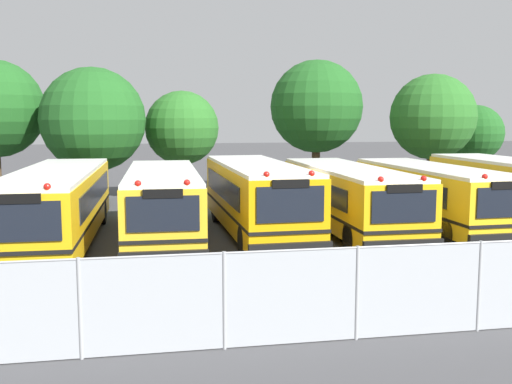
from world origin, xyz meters
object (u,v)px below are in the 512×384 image
Objects in this scene: tree_2 at (182,129)px; tree_3 at (319,106)px; school_bus_1 at (163,202)px; school_bus_4 at (431,194)px; tree_5 at (474,133)px; school_bus_2 at (256,196)px; school_bus_0 at (57,203)px; school_bus_3 at (347,196)px; tree_1 at (94,120)px; tree_4 at (432,118)px.

tree_2 is 0.76× the size of tree_3.
school_bus_4 is (10.20, 0.44, -0.03)m from school_bus_1.
school_bus_1 is 14.90m from tree_3.
tree_3 reaches higher than tree_5.
tree_3 is (8.96, 11.37, 3.51)m from school_bus_1.
tree_2 is (1.36, 10.76, 2.28)m from school_bus_1.
school_bus_2 is 17.62m from tree_5.
school_bus_1 is at bearing -149.71° from tree_5.
school_bus_0 is 1.11× the size of school_bus_3.
school_bus_2 is 1.73× the size of tree_2.
tree_2 is at bearing -80.10° from school_bus_2.
tree_3 reaches higher than tree_2.
tree_3 is (7.61, 0.60, 1.23)m from tree_2.
school_bus_0 is 2.28× the size of tree_5.
school_bus_4 is (3.37, -0.04, -0.01)m from school_bus_3.
tree_5 reaches higher than school_bus_4.
tree_5 reaches higher than school_bus_3.
tree_5 reaches higher than school_bus_1.
school_bus_2 is at bearing -53.26° from tree_1.
tree_5 is at bearing -137.53° from school_bus_3.
tree_3 is (11.92, 2.44, 0.74)m from tree_1.
tree_2 is at bearing 178.70° from tree_5.
tree_4 reaches higher than school_bus_0.
tree_5 is (3.44, 1.63, -0.87)m from tree_4.
tree_1 is (-9.79, 8.45, 2.79)m from school_bus_3.
tree_1 reaches higher than school_bus_0.
tree_2 reaches higher than school_bus_2.
school_bus_3 is at bearing -61.97° from tree_2.
tree_4 is (17.83, 8.75, 2.85)m from school_bus_0.
tree_4 is at bearing -117.77° from school_bus_4.
tree_2 is at bearing -50.71° from school_bus_4.
school_bus_4 is 1.43× the size of tree_1.
tree_1 is at bearing -54.41° from school_bus_2.
school_bus_4 is 15.91m from tree_1.
school_bus_0 is 6.87m from school_bus_2.
school_bus_0 is 3.48m from school_bus_1.
tree_4 is (10.97, 8.32, 2.81)m from school_bus_2.
tree_1 is (-6.33, 8.48, 2.70)m from school_bus_2.
school_bus_4 is at bearing -127.31° from tree_5.
school_bus_3 reaches higher than school_bus_4.
tree_2 reaches higher than school_bus_3.
school_bus_2 is 1.03× the size of school_bus_4.
school_bus_4 is at bearing -83.52° from tree_3.
school_bus_0 is 1.53× the size of tree_3.
school_bus_1 is at bearing 1.16° from school_bus_4.
school_bus_3 is 1.54× the size of tree_1.
tree_5 is at bearing -6.32° from tree_3.
tree_3 is (-1.24, 10.93, 3.54)m from school_bus_4.
tree_2 is 13.16m from tree_4.
tree_1 reaches higher than tree_5.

